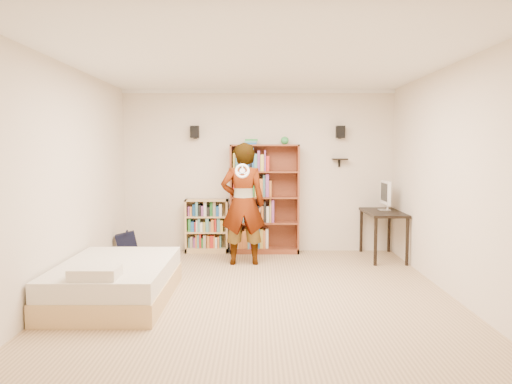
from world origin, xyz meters
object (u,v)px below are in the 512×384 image
(tall_bookshelf, at_px, (264,199))
(low_bookshelf, at_px, (207,226))
(computer_desk, at_px, (383,235))
(person, at_px, (243,204))
(daybed, at_px, (116,277))

(tall_bookshelf, relative_size, low_bookshelf, 2.02)
(tall_bookshelf, xyz_separation_m, computer_desk, (1.86, -0.43, -0.52))
(tall_bookshelf, distance_m, person, 0.90)
(low_bookshelf, bearing_deg, daybed, -105.92)
(computer_desk, relative_size, person, 0.60)
(tall_bookshelf, height_order, computer_desk, tall_bookshelf)
(person, bearing_deg, daybed, 48.39)
(computer_desk, height_order, person, person)
(daybed, bearing_deg, person, 52.54)
(computer_desk, bearing_deg, low_bookshelf, 170.65)
(low_bookshelf, bearing_deg, person, -54.11)
(person, bearing_deg, tall_bookshelf, -115.82)
(low_bookshelf, xyz_separation_m, computer_desk, (2.82, -0.46, -0.07))
(computer_desk, xyz_separation_m, person, (-2.19, -0.40, 0.53))
(tall_bookshelf, height_order, daybed, tall_bookshelf)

